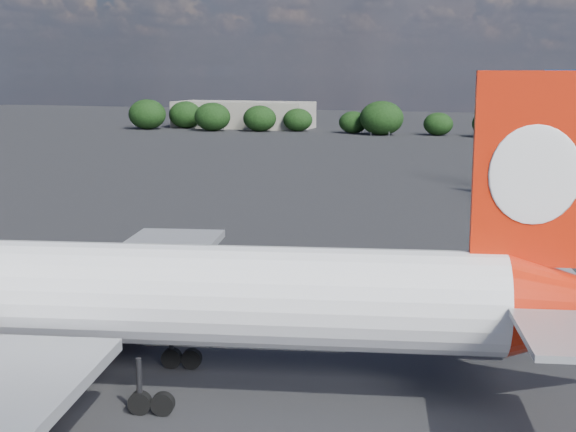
% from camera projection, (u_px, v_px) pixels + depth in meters
% --- Properties ---
extents(ground, '(500.00, 500.00, 0.00)m').
position_uv_depth(ground, '(300.00, 207.00, 102.53)').
color(ground, black).
rests_on(ground, ground).
extents(qantas_airliner, '(52.14, 49.91, 17.18)m').
position_uv_depth(qantas_airliner, '(149.00, 297.00, 42.94)').
color(qantas_airliner, white).
rests_on(qantas_airliner, ground).
extents(terminal_building, '(42.00, 16.00, 8.00)m').
position_uv_depth(terminal_building, '(243.00, 115.00, 245.81)').
color(terminal_building, gray).
rests_on(terminal_building, ground).
extents(highway_sign, '(6.00, 0.30, 4.50)m').
position_uv_depth(highway_sign, '(380.00, 124.00, 215.20)').
color(highway_sign, '#13631C').
rests_on(highway_sign, ground).
extents(billboard_yellow, '(5.00, 0.30, 5.50)m').
position_uv_depth(billboard_yellow, '(497.00, 123.00, 210.41)').
color(billboard_yellow, yellow).
rests_on(billboard_yellow, ground).
extents(horizon_treeline, '(202.66, 17.29, 9.26)m').
position_uv_depth(horizon_treeline, '(455.00, 122.00, 211.17)').
color(horizon_treeline, black).
rests_on(horizon_treeline, ground).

